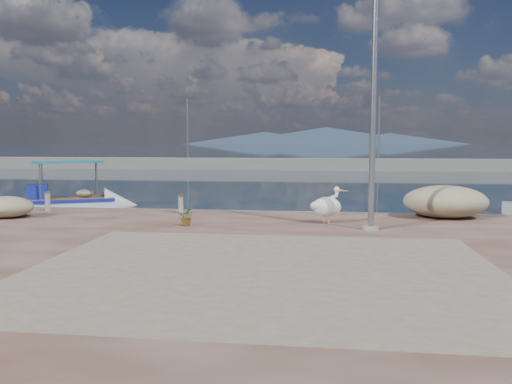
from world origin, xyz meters
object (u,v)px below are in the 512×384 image
object	(u,v)px
boat_left	(69,205)
bollard_near	(181,203)
lamp_post	(373,110)
pelican	(327,206)

from	to	relation	value
boat_left	bollard_near	size ratio (longest dim) A/B	8.06
boat_left	lamp_post	world-z (taller)	lamp_post
boat_left	bollard_near	world-z (taller)	boat_left
boat_left	bollard_near	distance (m)	7.33
lamp_post	boat_left	bearing A→B (deg)	152.50
boat_left	bollard_near	bearing A→B (deg)	-59.41
boat_left	pelican	xyz separation A→B (m)	(11.06, -5.43, 0.83)
pelican	lamp_post	bearing A→B (deg)	-54.49
pelican	lamp_post	distance (m)	3.16
boat_left	lamp_post	distance (m)	14.26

